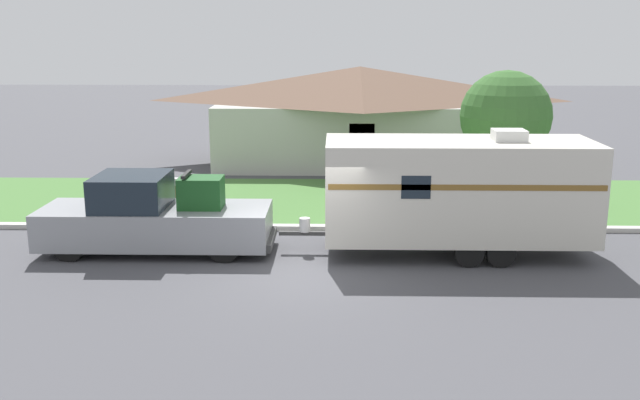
{
  "coord_description": "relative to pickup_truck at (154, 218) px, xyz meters",
  "views": [
    {
      "loc": [
        0.57,
        -16.17,
        5.64
      ],
      "look_at": [
        0.17,
        1.63,
        1.4
      ],
      "focal_mm": 40.0,
      "sensor_mm": 36.0,
      "label": 1
    }
  ],
  "objects": [
    {
      "name": "travel_trailer",
      "position": [
        7.85,
        -0.0,
        0.8
      ],
      "size": [
        7.97,
        2.49,
        3.23
      ],
      "color": "black",
      "rests_on": "ground_plane"
    },
    {
      "name": "ground_plane",
      "position": [
        4.15,
        -1.63,
        -0.9
      ],
      "size": [
        120.0,
        120.0,
        0.0
      ],
      "primitive_type": "plane",
      "color": "#47474C"
    },
    {
      "name": "curb_strip",
      "position": [
        4.15,
        2.12,
        -0.83
      ],
      "size": [
        80.0,
        0.3,
        0.14
      ],
      "color": "beige",
      "rests_on": "ground_plane"
    },
    {
      "name": "mailbox",
      "position": [
        -0.1,
        2.87,
        0.15
      ],
      "size": [
        0.48,
        0.2,
        1.36
      ],
      "color": "brown",
      "rests_on": "ground_plane"
    },
    {
      "name": "pickup_truck",
      "position": [
        0.0,
        0.0,
        0.0
      ],
      "size": [
        6.03,
        2.05,
        2.1
      ],
      "color": "black",
      "rests_on": "ground_plane"
    },
    {
      "name": "lawn_strip",
      "position": [
        4.15,
        5.77,
        -0.88
      ],
      "size": [
        80.0,
        7.0,
        0.03
      ],
      "color": "#477538",
      "rests_on": "ground_plane"
    },
    {
      "name": "house_across_street",
      "position": [
        5.74,
        13.19,
        1.25
      ],
      "size": [
        12.99,
        6.89,
        4.15
      ],
      "color": "#B2B2A8",
      "rests_on": "ground_plane"
    },
    {
      "name": "tree_in_yard",
      "position": [
        10.22,
        5.39,
        2.04
      ],
      "size": [
        2.95,
        2.95,
        4.42
      ],
      "color": "brown",
      "rests_on": "ground_plane"
    }
  ]
}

